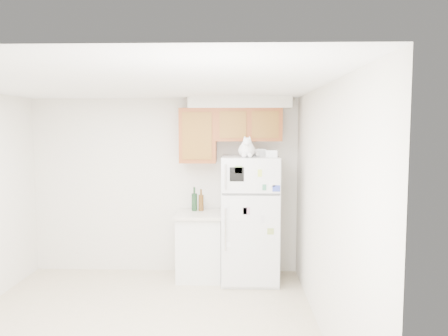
{
  "coord_description": "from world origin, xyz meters",
  "views": [
    {
      "loc": [
        1.03,
        -4.22,
        2.08
      ],
      "look_at": [
        0.87,
        1.55,
        1.55
      ],
      "focal_mm": 35.0,
      "sensor_mm": 36.0,
      "label": 1
    }
  ],
  "objects_px": {
    "storage_box_back": "(258,153)",
    "bottle_green": "(194,199)",
    "bottle_amber": "(201,200)",
    "storage_box_front": "(272,154)",
    "cat": "(247,149)",
    "refrigerator": "(250,219)",
    "base_counter": "(200,245)"
  },
  "relations": [
    {
      "from": "storage_box_back",
      "to": "bottle_green",
      "type": "relative_size",
      "value": 0.54
    },
    {
      "from": "base_counter",
      "to": "bottle_green",
      "type": "xyz_separation_m",
      "value": [
        -0.08,
        0.14,
        0.63
      ]
    },
    {
      "from": "storage_box_back",
      "to": "bottle_green",
      "type": "xyz_separation_m",
      "value": [
        -0.88,
        0.15,
        -0.66
      ]
    },
    {
      "from": "cat",
      "to": "refrigerator",
      "type": "bearing_deg",
      "value": 68.51
    },
    {
      "from": "base_counter",
      "to": "storage_box_front",
      "type": "height_order",
      "value": "storage_box_front"
    },
    {
      "from": "bottle_amber",
      "to": "refrigerator",
      "type": "bearing_deg",
      "value": -18.16
    },
    {
      "from": "refrigerator",
      "to": "storage_box_back",
      "type": "distance_m",
      "value": 0.91
    },
    {
      "from": "refrigerator",
      "to": "base_counter",
      "type": "xyz_separation_m",
      "value": [
        -0.69,
        0.07,
        -0.39
      ]
    },
    {
      "from": "cat",
      "to": "storage_box_front",
      "type": "bearing_deg",
      "value": 1.97
    },
    {
      "from": "cat",
      "to": "bottle_green",
      "type": "xyz_separation_m",
      "value": [
        -0.73,
        0.34,
        -0.72
      ]
    },
    {
      "from": "bottle_amber",
      "to": "storage_box_front",
      "type": "bearing_deg",
      "value": -18.91
    },
    {
      "from": "refrigerator",
      "to": "storage_box_front",
      "type": "distance_m",
      "value": 0.94
    },
    {
      "from": "refrigerator",
      "to": "storage_box_front",
      "type": "relative_size",
      "value": 11.33
    },
    {
      "from": "storage_box_front",
      "to": "bottle_green",
      "type": "xyz_separation_m",
      "value": [
        -1.05,
        0.32,
        -0.66
      ]
    },
    {
      "from": "cat",
      "to": "bottle_amber",
      "type": "bearing_deg",
      "value": 151.78
    },
    {
      "from": "base_counter",
      "to": "storage_box_back",
      "type": "distance_m",
      "value": 1.51
    },
    {
      "from": "storage_box_front",
      "to": "bottle_green",
      "type": "bearing_deg",
      "value": 173.74
    },
    {
      "from": "base_counter",
      "to": "storage_box_front",
      "type": "distance_m",
      "value": 1.62
    },
    {
      "from": "base_counter",
      "to": "storage_box_back",
      "type": "bearing_deg",
      "value": -0.49
    },
    {
      "from": "cat",
      "to": "storage_box_front",
      "type": "relative_size",
      "value": 2.69
    },
    {
      "from": "storage_box_back",
      "to": "bottle_green",
      "type": "distance_m",
      "value": 1.11
    },
    {
      "from": "base_counter",
      "to": "storage_box_back",
      "type": "xyz_separation_m",
      "value": [
        0.8,
        -0.01,
        1.29
      ]
    },
    {
      "from": "bottle_green",
      "to": "bottle_amber",
      "type": "height_order",
      "value": "bottle_green"
    },
    {
      "from": "storage_box_front",
      "to": "bottle_amber",
      "type": "bearing_deg",
      "value": 171.93
    },
    {
      "from": "base_counter",
      "to": "bottle_green",
      "type": "bearing_deg",
      "value": 120.15
    },
    {
      "from": "storage_box_back",
      "to": "storage_box_front",
      "type": "height_order",
      "value": "storage_box_back"
    },
    {
      "from": "base_counter",
      "to": "bottle_amber",
      "type": "distance_m",
      "value": 0.63
    },
    {
      "from": "refrigerator",
      "to": "bottle_amber",
      "type": "bearing_deg",
      "value": 161.84
    },
    {
      "from": "base_counter",
      "to": "storage_box_front",
      "type": "xyz_separation_m",
      "value": [
        0.97,
        -0.18,
        1.28
      ]
    },
    {
      "from": "refrigerator",
      "to": "storage_box_front",
      "type": "bearing_deg",
      "value": -20.69
    },
    {
      "from": "cat",
      "to": "bottle_amber",
      "type": "xyz_separation_m",
      "value": [
        -0.63,
        0.34,
        -0.73
      ]
    },
    {
      "from": "bottle_green",
      "to": "storage_box_front",
      "type": "bearing_deg",
      "value": -17.1
    }
  ]
}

